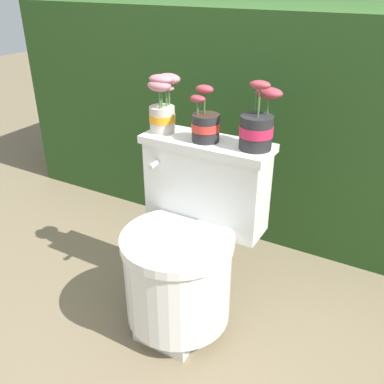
% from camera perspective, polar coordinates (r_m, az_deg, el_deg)
% --- Properties ---
extents(ground_plane, '(12.00, 12.00, 0.00)m').
position_cam_1_polar(ground_plane, '(1.87, -0.19, -17.07)').
color(ground_plane, '#75664C').
extents(hedge_backdrop, '(3.16, 0.98, 1.16)m').
position_cam_1_polar(hedge_backdrop, '(2.57, 13.60, 10.20)').
color(hedge_backdrop, '#284C1E').
rests_on(hedge_backdrop, ground).
extents(toilet, '(0.51, 0.53, 0.74)m').
position_cam_1_polar(toilet, '(1.69, -0.76, -7.75)').
color(toilet, white).
rests_on(toilet, ground).
extents(potted_plant_left, '(0.11, 0.13, 0.23)m').
position_cam_1_polar(potted_plant_left, '(1.68, -3.94, 11.52)').
color(potted_plant_left, beige).
rests_on(potted_plant_left, toilet).
extents(potted_plant_midleft, '(0.11, 0.11, 0.21)m').
position_cam_1_polar(potted_plant_midleft, '(1.59, 1.78, 9.15)').
color(potted_plant_midleft, '#262628').
rests_on(potted_plant_midleft, toilet).
extents(potted_plant_middle, '(0.13, 0.13, 0.25)m').
position_cam_1_polar(potted_plant_middle, '(1.53, 8.72, 8.82)').
color(potted_plant_middle, '#262628').
rests_on(potted_plant_middle, toilet).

